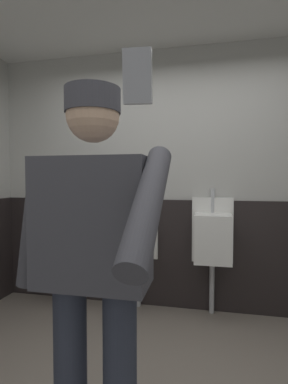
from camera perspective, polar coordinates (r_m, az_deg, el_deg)
The scene contains 8 objects.
wall_back at distance 3.04m, azimuth 6.76°, elevation 2.57°, with size 4.50×0.12×2.67m, color #B2B2AD.
wainscot_band_back at distance 3.06m, azimuth 6.56°, elevation -12.08°, with size 3.90×0.03×1.12m, color black.
urinal_left at distance 3.19m, azimuth -14.84°, elevation -7.53°, with size 0.40×0.34×1.24m.
urinal_middle at distance 2.94m, azimuth -1.52°, elevation -8.32°, with size 0.40×0.34×1.24m.
urinal_right at distance 2.86m, azimuth 13.43°, elevation -8.68°, with size 0.40×0.34×1.24m.
privacy_divider_panel at distance 2.95m, azimuth -8.97°, elevation -4.89°, with size 0.04×0.40×0.90m, color #4C4C51.
person at distance 1.22m, azimuth -10.06°, elevation -12.89°, with size 0.67×0.60×1.69m.
cell_phone at distance 0.64m, azimuth -1.28°, elevation 21.86°, with size 0.06×0.02×0.11m, color #A5A8B2.
Camera 1 is at (0.28, -1.43, 1.32)m, focal length 26.90 mm.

